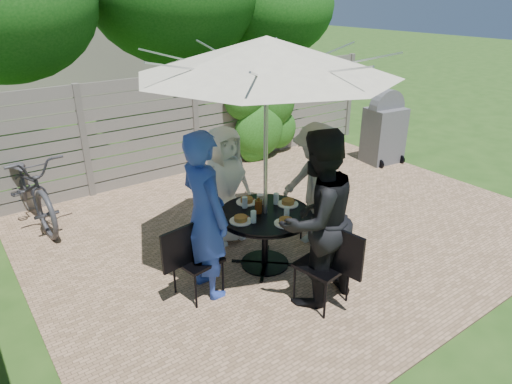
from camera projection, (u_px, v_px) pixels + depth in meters
backyard_envelope at (71, 10)px, 13.05m from camera, size 60.00×60.00×5.00m
patio_table at (265, 229)px, 5.47m from camera, size 1.15×1.15×0.73m
umbrella at (267, 56)px, 4.66m from camera, size 2.92×2.92×2.71m
chair_back at (220, 217)px, 6.25m from camera, size 0.47×0.70×0.95m
person_back at (225, 186)px, 5.95m from camera, size 0.80×0.54×1.59m
chair_left at (197, 274)px, 5.01m from camera, size 0.69×0.51×0.92m
person_left at (205, 216)px, 4.82m from camera, size 0.48×0.71×1.89m
chair_front at (323, 280)px, 4.87m from camera, size 0.54×0.74×0.98m
person_front at (317, 220)px, 4.69m from camera, size 0.97×0.77×1.94m
chair_right at (320, 224)px, 6.12m from camera, size 0.63×0.46×0.83m
person_right at (315, 187)px, 5.81m from camera, size 0.67×1.10×1.67m
plate_back at (247, 201)px, 5.63m from camera, size 0.26×0.26×0.06m
plate_left at (241, 220)px, 5.17m from camera, size 0.26×0.26×0.06m
plate_front at (286, 222)px, 5.11m from camera, size 0.26×0.26×0.06m
plate_right at (288, 203)px, 5.58m from camera, size 0.26×0.26×0.06m
glass_back at (245, 202)px, 5.48m from camera, size 0.07×0.07×0.14m
glass_left at (253, 217)px, 5.13m from camera, size 0.07×0.07×0.14m
glass_front at (287, 213)px, 5.23m from camera, size 0.07×0.07×0.14m
glass_right at (276, 199)px, 5.58m from camera, size 0.07×0.07×0.14m
syrup_jug at (259, 206)px, 5.35m from camera, size 0.09×0.09×0.16m
coffee_cup at (260, 200)px, 5.57m from camera, size 0.08×0.08×0.12m
bicycle at (29, 186)px, 6.56m from camera, size 0.91×2.15×1.10m
bbq_grill at (384, 130)px, 8.82m from camera, size 0.77×0.62×1.44m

